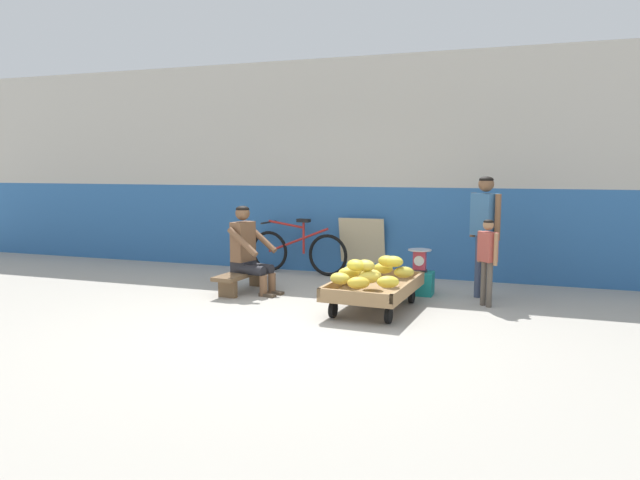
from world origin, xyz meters
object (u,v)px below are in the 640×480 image
at_px(weighing_scale, 420,260).
at_px(sign_board, 362,247).
at_px(low_bench, 244,277).
at_px(bicycle_near_left, 298,251).
at_px(customer_adult, 485,223).
at_px(customer_child, 488,253).
at_px(vendor_seated, 248,250).
at_px(plastic_crate, 419,283).
at_px(banana_cart, 374,290).

xyz_separation_m(weighing_scale, sign_board, (-1.06, 1.12, -0.01)).
xyz_separation_m(low_bench, sign_board, (1.17, 1.68, 0.24)).
bearing_deg(weighing_scale, bicycle_near_left, 156.06).
relative_size(low_bench, customer_adult, 0.73).
height_order(weighing_scale, sign_board, sign_board).
bearing_deg(weighing_scale, customer_child, -23.84).
height_order(vendor_seated, customer_adult, customer_adult).
bearing_deg(vendor_seated, bicycle_near_left, 85.75).
bearing_deg(plastic_crate, weighing_scale, -90.00).
distance_m(bicycle_near_left, customer_child, 3.18).
relative_size(bicycle_near_left, customer_child, 1.60).
bearing_deg(banana_cart, sign_board, 108.65).
relative_size(banana_cart, plastic_crate, 4.13).
relative_size(weighing_scale, bicycle_near_left, 0.18).
relative_size(low_bench, plastic_crate, 3.11).
distance_m(banana_cart, customer_adult, 1.70).
distance_m(low_bench, sign_board, 2.07).
xyz_separation_m(weighing_scale, bicycle_near_left, (-2.04, 0.91, -0.10)).
bearing_deg(customer_child, plastic_crate, 156.10).
relative_size(weighing_scale, sign_board, 0.34).
distance_m(weighing_scale, customer_child, 0.96).
bearing_deg(weighing_scale, plastic_crate, 90.00).
distance_m(plastic_crate, bicycle_near_left, 2.24).
height_order(low_bench, weighing_scale, weighing_scale).
xyz_separation_m(plastic_crate, sign_board, (-1.06, 1.11, 0.29)).
height_order(low_bench, bicycle_near_left, bicycle_near_left).
distance_m(vendor_seated, sign_board, 2.03).
distance_m(weighing_scale, customer_adult, 0.94).
bearing_deg(banana_cart, plastic_crate, 70.72).
relative_size(vendor_seated, sign_board, 1.29).
height_order(low_bench, customer_child, customer_child).
bearing_deg(plastic_crate, customer_adult, 2.78).
bearing_deg(weighing_scale, low_bench, -165.70).
bearing_deg(sign_board, vendor_seated, -122.55).
relative_size(low_bench, customer_child, 1.08).
distance_m(plastic_crate, sign_board, 1.57).
height_order(sign_board, customer_child, customer_child).
height_order(vendor_seated, sign_board, vendor_seated).
relative_size(customer_adult, customer_child, 1.48).
bearing_deg(banana_cart, bicycle_near_left, 131.62).
xyz_separation_m(banana_cart, plastic_crate, (0.35, 1.00, -0.09)).
height_order(low_bench, vendor_seated, vendor_seated).
relative_size(low_bench, sign_board, 1.27).
bearing_deg(sign_board, customer_adult, -30.12).
height_order(banana_cart, bicycle_near_left, bicycle_near_left).
bearing_deg(customer_adult, customer_child, -80.98).
xyz_separation_m(low_bench, weighing_scale, (2.24, 0.57, 0.25)).
height_order(plastic_crate, weighing_scale, weighing_scale).
height_order(low_bench, sign_board, sign_board).
relative_size(vendor_seated, weighing_scale, 3.80).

